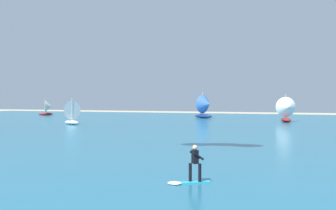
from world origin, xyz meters
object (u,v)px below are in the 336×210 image
object	(u,v)px
kitesurfer	(191,169)
sailboat_leading	(70,112)
sailboat_center_horizon	(287,109)
sailboat_outermost	(206,106)
sailboat_near_shore	(48,107)

from	to	relation	value
kitesurfer	sailboat_leading	world-z (taller)	sailboat_leading
sailboat_leading	sailboat_center_horizon	xyz separation A→B (m)	(28.57, 16.21, 0.27)
kitesurfer	sailboat_outermost	distance (m)	59.48
sailboat_outermost	sailboat_leading	bearing A→B (deg)	-118.85
kitesurfer	sailboat_outermost	size ratio (longest dim) A/B	0.39
sailboat_center_horizon	sailboat_outermost	size ratio (longest dim) A/B	0.90
kitesurfer	sailboat_center_horizon	size ratio (longest dim) A/B	0.43
sailboat_center_horizon	sailboat_leading	bearing A→B (deg)	-150.43
sailboat_leading	sailboat_near_shore	xyz separation A→B (m)	(-22.76, 25.60, -0.05)
kitesurfer	sailboat_center_horizon	world-z (taller)	sailboat_center_horizon
sailboat_near_shore	sailboat_center_horizon	size ratio (longest dim) A/B	0.84
sailboat_near_shore	sailboat_outermost	bearing A→B (deg)	-2.17
kitesurfer	sailboat_leading	distance (m)	43.79
sailboat_center_horizon	kitesurfer	bearing A→B (deg)	-90.16
sailboat_near_shore	sailboat_center_horizon	bearing A→B (deg)	-10.37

